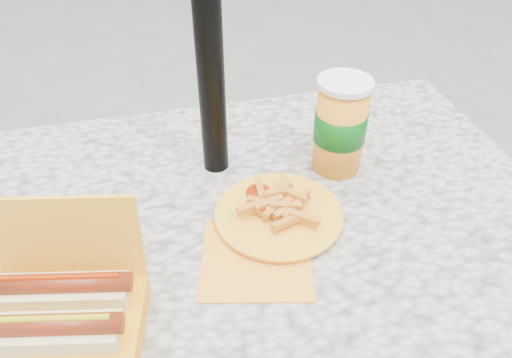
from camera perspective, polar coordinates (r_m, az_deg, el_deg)
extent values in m
cube|color=beige|center=(0.92, -2.67, -5.56)|extent=(1.20, 0.80, 0.05)
cylinder|color=black|center=(1.44, -25.08, -10.93)|extent=(0.07, 0.07, 0.70)
cylinder|color=black|center=(1.52, 14.18, -4.63)|extent=(0.07, 0.07, 0.70)
cube|color=#F8A722|center=(0.78, -21.23, -15.42)|extent=(0.25, 0.19, 0.04)
cube|color=#F8A722|center=(0.76, -21.32, -6.44)|extent=(0.22, 0.06, 0.15)
cube|color=#F5E49E|center=(0.74, -22.33, -16.44)|extent=(0.19, 0.09, 0.05)
cylinder|color=maroon|center=(0.72, -22.88, -15.14)|extent=(0.20, 0.07, 0.03)
cylinder|color=#B1A00D|center=(0.71, -23.15, -14.49)|extent=(0.17, 0.04, 0.01)
cube|color=#F5E49E|center=(0.78, -20.99, -12.42)|extent=(0.19, 0.09, 0.05)
cylinder|color=maroon|center=(0.76, -21.48, -11.08)|extent=(0.20, 0.07, 0.03)
cylinder|color=#951D00|center=(0.75, -21.72, -10.41)|extent=(0.17, 0.04, 0.01)
cube|color=orange|center=(0.83, 0.05, -9.05)|extent=(0.22, 0.22, 0.00)
cylinder|color=#F8A722|center=(0.89, 2.61, -4.15)|extent=(0.22, 0.22, 0.01)
cylinder|color=#F8A722|center=(0.89, 2.61, -3.96)|extent=(0.23, 0.23, 0.01)
cube|color=orange|center=(0.89, 4.23, -1.83)|extent=(0.05, 0.05, 0.01)
cube|color=orange|center=(0.88, 2.66, -3.29)|extent=(0.06, 0.02, 0.01)
cube|color=orange|center=(0.87, 2.62, -3.37)|extent=(0.03, 0.06, 0.01)
cube|color=orange|center=(0.85, 3.49, -4.93)|extent=(0.06, 0.03, 0.01)
cube|color=orange|center=(0.91, 0.48, -1.18)|extent=(0.02, 0.06, 0.01)
cube|color=orange|center=(0.88, 3.49, -3.72)|extent=(0.06, 0.03, 0.01)
cube|color=orange|center=(0.89, 0.75, -2.61)|extent=(0.06, 0.03, 0.01)
cube|color=orange|center=(0.88, 3.25, -3.86)|extent=(0.05, 0.05, 0.01)
cube|color=orange|center=(0.87, 1.99, -3.34)|extent=(0.05, 0.05, 0.01)
cube|color=orange|center=(0.91, 3.25, -0.64)|extent=(0.03, 0.06, 0.01)
cube|color=orange|center=(0.88, 2.68, -3.04)|extent=(0.06, 0.03, 0.01)
cube|color=orange|center=(0.86, 5.55, -4.37)|extent=(0.05, 0.05, 0.01)
cube|color=orange|center=(0.87, -0.53, -3.19)|extent=(0.06, 0.02, 0.01)
cube|color=orange|center=(0.87, 3.42, -3.08)|extent=(0.06, 0.03, 0.01)
cube|color=orange|center=(0.87, 3.60, -3.62)|extent=(0.06, 0.03, 0.01)
cube|color=orange|center=(0.90, 2.61, -1.25)|extent=(0.06, 0.03, 0.01)
cube|color=orange|center=(0.89, 2.50, -1.70)|extent=(0.06, 0.02, 0.01)
cube|color=orange|center=(0.87, 2.06, -3.90)|extent=(0.06, 0.03, 0.01)
cube|color=orange|center=(0.87, 1.43, -2.78)|extent=(0.06, 0.03, 0.01)
cube|color=orange|center=(0.89, 5.13, -2.32)|extent=(0.05, 0.05, 0.01)
ellipsoid|color=#951D00|center=(0.92, 0.34, -1.50)|extent=(0.05, 0.05, 0.01)
cube|color=#C90100|center=(0.88, 3.33, -2.72)|extent=(0.09, 0.02, 0.00)
cylinder|color=orange|center=(0.98, 9.57, 5.75)|extent=(0.10, 0.10, 0.18)
cylinder|color=#07500E|center=(0.97, 9.60, 6.02)|extent=(0.10, 0.10, 0.06)
cylinder|color=white|center=(0.93, 10.20, 10.74)|extent=(0.10, 0.10, 0.01)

